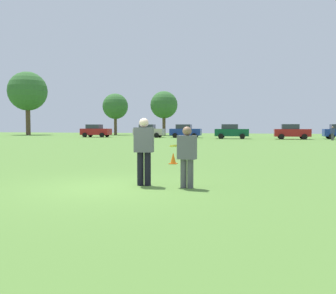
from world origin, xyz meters
TOP-DOWN VIEW (x-y plane):
  - ground_plane at (0.00, 0.00)m, footprint 150.38×150.38m
  - player_thrower at (0.75, 0.60)m, footprint 0.54×0.37m
  - player_defender at (1.93, 0.51)m, footprint 0.47×0.29m
  - frisbee at (1.57, 0.68)m, footprint 0.28×0.27m
  - traffic_cone at (0.04, 6.39)m, footprint 0.32×0.32m
  - parked_car_near_left at (-20.48, 40.95)m, footprint 4.29×2.40m
  - parked_car_mid_left at (-12.68, 41.58)m, footprint 4.29×2.40m
  - parked_car_center at (-7.48, 41.84)m, footprint 4.29×2.40m
  - parked_car_mid_right at (-0.93, 39.22)m, footprint 4.29×2.40m
  - parked_car_near_right at (6.28, 39.30)m, footprint 4.29×2.40m
  - bystander_far_jogger at (10.46, 36.50)m, footprint 0.46×0.49m
  - tree_west_oak at (-39.20, 51.49)m, footprint 7.09×7.09m
  - tree_west_maple at (-23.33, 54.74)m, footprint 4.59×4.59m
  - tree_center_elm at (-13.96, 53.88)m, footprint 4.66×4.66m

SIDE VIEW (x-z plane):
  - ground_plane at x=0.00m, z-range 0.00..0.00m
  - traffic_cone at x=0.04m, z-range -0.01..0.47m
  - player_defender at x=1.93m, z-range 0.09..1.66m
  - bystander_far_jogger at x=10.46m, z-range 0.10..1.65m
  - parked_car_near_left at x=-20.48m, z-range 0.01..1.83m
  - parked_car_mid_left at x=-12.68m, z-range 0.01..1.83m
  - parked_car_center at x=-7.48m, z-range 0.01..1.83m
  - parked_car_mid_right at x=-0.93m, z-range 0.01..1.83m
  - parked_car_near_right at x=6.28m, z-range 0.01..1.83m
  - player_thrower at x=0.75m, z-range 0.11..1.90m
  - frisbee at x=1.57m, z-range 1.01..1.11m
  - tree_west_maple at x=-23.33m, z-range 1.40..8.86m
  - tree_center_elm at x=-13.96m, z-range 1.42..9.00m
  - tree_west_oak at x=-39.20m, z-range 2.16..13.68m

